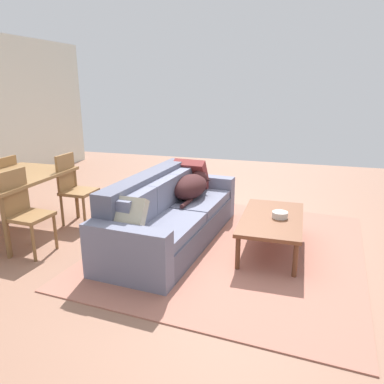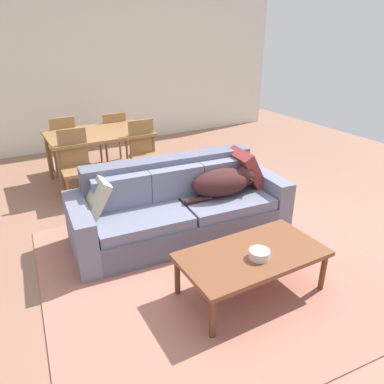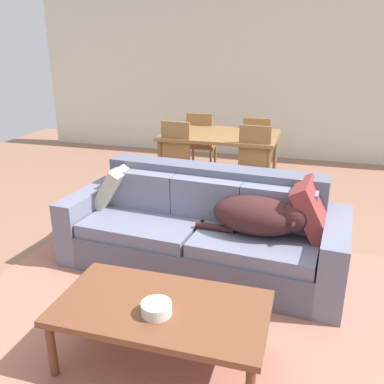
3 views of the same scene
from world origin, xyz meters
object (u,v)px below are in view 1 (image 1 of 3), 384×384
at_px(dining_table, 13,181).
at_px(dog_on_left_cushion, 191,186).
at_px(dining_chair_near_left, 24,209).
at_px(coffee_table, 272,220).
at_px(throw_pillow_by_left_arm, 126,217).
at_px(throw_pillow_by_right_arm, 191,175).
at_px(bowl_on_coffee_table, 280,215).
at_px(dining_chair_far_right, 3,183).
at_px(couch, 169,216).
at_px(dining_chair_near_right, 74,186).

bearing_deg(dining_table, dog_on_left_cushion, -69.44).
bearing_deg(dining_chair_near_left, coffee_table, -68.92).
height_order(throw_pillow_by_left_arm, dining_table, throw_pillow_by_left_arm).
height_order(coffee_table, dining_chair_near_left, dining_chair_near_left).
distance_m(throw_pillow_by_right_arm, coffee_table, 1.46).
bearing_deg(bowl_on_coffee_table, coffee_table, 91.61).
bearing_deg(bowl_on_coffee_table, dining_chair_far_right, 89.39).
bearing_deg(dog_on_left_cushion, dining_chair_near_left, 133.30).
relative_size(dog_on_left_cushion, dining_chair_far_right, 1.00).
distance_m(dog_on_left_cushion, coffee_table, 1.17).
xyz_separation_m(throw_pillow_by_left_arm, dining_chair_near_left, (0.11, 1.30, -0.08)).
height_order(couch, dining_chair_near_right, dining_chair_near_right).
bearing_deg(dog_on_left_cushion, dining_chair_far_right, 103.01).
bearing_deg(throw_pillow_by_left_arm, dining_chair_far_right, 67.83).
bearing_deg(throw_pillow_by_left_arm, dining_table, 72.48).
relative_size(couch, dining_chair_near_left, 2.53).
xyz_separation_m(dog_on_left_cushion, coffee_table, (-0.43, -1.07, -0.21)).
xyz_separation_m(couch, dining_table, (-0.29, 1.95, 0.37)).
bearing_deg(dining_chair_far_right, throw_pillow_by_right_arm, 106.90).
relative_size(dining_chair_near_left, dining_chair_far_right, 1.08).
bearing_deg(bowl_on_coffee_table, throw_pillow_by_left_arm, 123.39).
bearing_deg(dining_chair_far_right, dining_chair_near_left, 51.69).
relative_size(couch, bowl_on_coffee_table, 13.78).
xyz_separation_m(couch, dining_chair_near_left, (-0.75, 1.42, 0.20)).
bearing_deg(throw_pillow_by_right_arm, bowl_on_coffee_table, -122.42).
distance_m(coffee_table, dining_table, 3.19).
height_order(bowl_on_coffee_table, dining_chair_far_right, dining_chair_far_right).
distance_m(throw_pillow_by_right_arm, dining_chair_near_right, 1.60).
bearing_deg(dog_on_left_cushion, dining_chair_near_right, 105.30).
relative_size(couch, dining_chair_near_right, 2.53).
relative_size(coffee_table, dining_chair_far_right, 1.40).
xyz_separation_m(dining_table, dining_chair_near_left, (-0.46, -0.53, -0.17)).
distance_m(coffee_table, dining_chair_near_left, 2.76).
relative_size(throw_pillow_by_left_arm, dining_chair_far_right, 0.44).
bearing_deg(coffee_table, dog_on_left_cushion, 68.15).
bearing_deg(throw_pillow_by_right_arm, dining_chair_far_right, 106.87).
bearing_deg(dining_chair_near_left, throw_pillow_by_right_arm, -37.74).
bearing_deg(couch, dining_chair_near_right, 86.62).
height_order(dining_chair_near_right, dining_chair_far_right, dining_chair_near_right).
distance_m(throw_pillow_by_right_arm, dining_chair_near_left, 2.18).
bearing_deg(dining_chair_near_right, throw_pillow_by_left_arm, -128.49).
distance_m(dining_table, dining_chair_near_left, 0.72).
height_order(throw_pillow_by_right_arm, dining_chair_near_left, dining_chair_near_left).
xyz_separation_m(throw_pillow_by_right_arm, dining_chair_near_left, (-1.63, 1.44, -0.11)).
relative_size(couch, dining_chair_far_right, 2.72).
distance_m(bowl_on_coffee_table, dining_chair_near_left, 2.84).
bearing_deg(dining_chair_far_right, dog_on_left_cushion, 98.35).
xyz_separation_m(throw_pillow_by_right_arm, bowl_on_coffee_table, (-0.81, -1.27, -0.18)).
relative_size(throw_pillow_by_right_arm, dining_chair_near_right, 0.47).
height_order(couch, bowl_on_coffee_table, couch).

